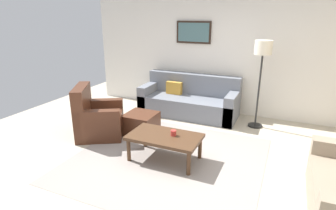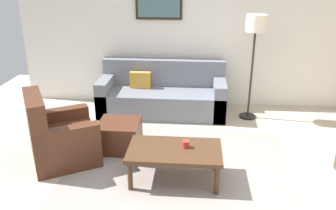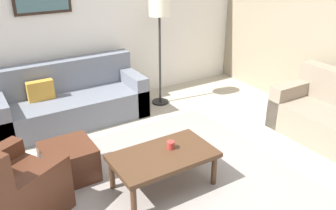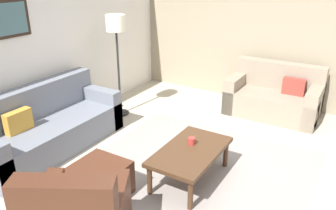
# 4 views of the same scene
# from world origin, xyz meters

# --- Properties ---
(ground_plane) EXTENTS (8.00, 8.00, 0.00)m
(ground_plane) POSITION_xyz_m (0.00, 0.00, 0.00)
(ground_plane) COLOR #B2A893
(rear_partition) EXTENTS (6.00, 0.12, 2.80)m
(rear_partition) POSITION_xyz_m (0.00, 2.60, 1.40)
(rear_partition) COLOR silver
(rear_partition) RESTS_ON ground_plane
(area_rug) EXTENTS (2.86, 2.74, 0.01)m
(area_rug) POSITION_xyz_m (0.00, 0.00, 0.00)
(area_rug) COLOR gray
(area_rug) RESTS_ON ground_plane
(couch_main) EXTENTS (2.14, 0.87, 0.88)m
(couch_main) POSITION_xyz_m (-0.40, 2.11, 0.30)
(couch_main) COLOR slate
(couch_main) RESTS_ON ground_plane
(armchair_leather) EXTENTS (1.09, 1.09, 0.95)m
(armchair_leather) POSITION_xyz_m (-1.58, 0.28, 0.31)
(armchair_leather) COLOR #4C2819
(armchair_leather) RESTS_ON ground_plane
(ottoman) EXTENTS (0.56, 0.56, 0.40)m
(ottoman) POSITION_xyz_m (-0.86, 0.69, 0.20)
(ottoman) COLOR #4C2819
(ottoman) RESTS_ON ground_plane
(coffee_table) EXTENTS (1.10, 0.64, 0.41)m
(coffee_table) POSITION_xyz_m (-0.04, -0.02, 0.36)
(coffee_table) COLOR #472D1C
(coffee_table) RESTS_ON ground_plane
(cup) EXTENTS (0.09, 0.09, 0.09)m
(cup) POSITION_xyz_m (0.08, 0.03, 0.45)
(cup) COLOR #B2332D
(cup) RESTS_ON coffee_table
(lamp_standing) EXTENTS (0.32, 0.32, 1.71)m
(lamp_standing) POSITION_xyz_m (1.07, 1.94, 1.41)
(lamp_standing) COLOR black
(lamp_standing) RESTS_ON ground_plane
(framed_artwork) EXTENTS (0.80, 0.04, 0.49)m
(framed_artwork) POSITION_xyz_m (-0.49, 2.51, 1.78)
(framed_artwork) COLOR black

